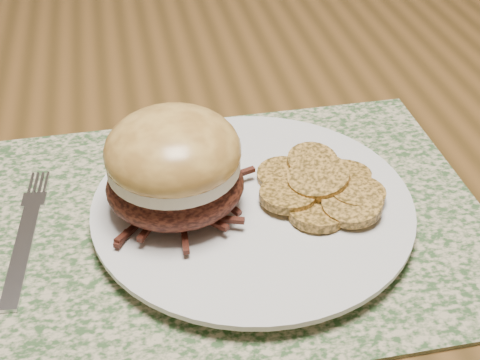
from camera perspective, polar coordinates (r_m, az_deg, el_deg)
The scene contains 6 objects.
dining_table at distance 0.75m, azimuth 6.64°, elevation -0.96°, with size 1.50×0.90×0.75m.
placemat at distance 0.58m, azimuth -1.10°, elevation -3.57°, with size 0.45×0.33×0.00m, color #314F28.
dinner_plate at distance 0.58m, azimuth 1.08°, elevation -2.46°, with size 0.26×0.26×0.02m, color silver.
pork_sandwich at distance 0.54m, azimuth -5.67°, elevation 1.25°, with size 0.12×0.12×0.09m.
roasted_potatoes at distance 0.58m, azimuth 7.02°, elevation -0.59°, with size 0.13×0.13×0.03m.
fork at distance 0.59m, azimuth -17.76°, elevation -4.32°, with size 0.03×0.17×0.00m.
Camera 1 is at (-0.20, -0.56, 1.13)m, focal length 50.00 mm.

